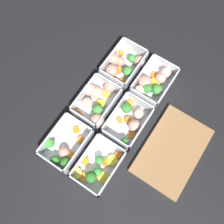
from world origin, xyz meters
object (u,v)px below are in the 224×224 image
container_near_center (97,102)px  container_far_center (130,121)px  container_near_left (123,65)px  container_near_right (64,148)px  container_far_right (97,168)px  container_far_left (153,83)px

container_near_center → container_far_center: same height
container_near_left → container_near_right: (0.37, 0.01, -0.00)m
container_far_center → container_near_right: bearing=-33.1°
container_near_center → container_near_right: 0.20m
container_near_center → container_near_right: same height
container_near_left → container_far_center: bearing=39.1°
container_near_right → container_near_left: bearing=-179.0°
container_far_right → container_near_left: bearing=-159.7°
container_near_center → container_near_right: bearing=1.3°
container_near_left → container_far_center: size_ratio=1.00×
container_far_right → container_near_right: bearing=-86.6°
container_far_left → container_far_right: bearing=0.7°
container_near_left → container_far_left: same height
container_near_left → container_near_right: same height
container_near_center → container_far_left: bearing=143.7°
container_near_right → container_far_left: size_ratio=0.99×
container_near_center → container_far_center: size_ratio=1.17×
container_near_left → container_far_right: (0.37, 0.14, -0.00)m
container_near_right → container_far_left: same height
container_near_right → container_far_right: 0.13m
container_far_left → container_far_center: size_ratio=1.01×
container_near_right → container_far_left: (-0.37, 0.12, 0.00)m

